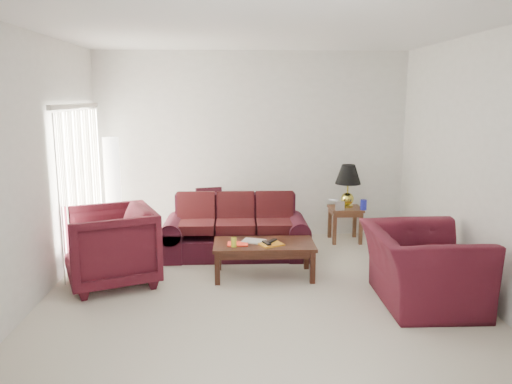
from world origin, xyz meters
TOP-DOWN VIEW (x-y plane):
  - floor at (0.00, 0.00)m, footprint 5.00×5.00m
  - blinds at (-2.42, 1.30)m, footprint 0.10×2.00m
  - sofa at (-0.27, 1.40)m, footprint 2.12×0.97m
  - throw_pillow at (-0.69, 2.11)m, footprint 0.43×0.28m
  - end_table at (1.48, 2.08)m, footprint 0.55×0.55m
  - table_lamp at (1.51, 2.12)m, footprint 0.52×0.52m
  - clock at (1.35, 1.89)m, footprint 0.15×0.08m
  - blue_canister at (1.72, 1.91)m, footprint 0.12×0.12m
  - picture_frame at (1.32, 2.28)m, footprint 0.17×0.19m
  - floor_lamp at (-2.16, 2.05)m, footprint 0.34×0.34m
  - armchair_left at (-1.81, 0.36)m, footprint 1.37×1.35m
  - armchair_right at (1.80, -0.39)m, footprint 1.14×1.31m
  - coffee_table at (0.09, 0.53)m, footprint 1.42×0.99m
  - magazine_red at (-0.25, 0.47)m, footprint 0.26×0.20m
  - magazine_white at (-0.04, 0.58)m, footprint 0.34×0.30m
  - magazine_orange at (0.17, 0.43)m, footprint 0.35×0.31m
  - remote_a at (0.12, 0.43)m, footprint 0.11×0.18m
  - remote_b at (0.19, 0.51)m, footprint 0.14×0.18m
  - yellow_glass at (-0.30, 0.38)m, footprint 0.09×0.09m

SIDE VIEW (x-z plane):
  - floor at x=0.00m, z-range 0.00..0.00m
  - coffee_table at x=0.09m, z-range 0.00..0.45m
  - end_table at x=1.48m, z-range 0.00..0.55m
  - armchair_right at x=1.80m, z-range 0.00..0.85m
  - sofa at x=-0.27m, z-range 0.00..0.86m
  - magazine_red at x=-0.25m, z-range 0.45..0.46m
  - magazine_white at x=-0.04m, z-range 0.45..0.47m
  - magazine_orange at x=0.17m, z-range 0.45..0.47m
  - remote_a at x=0.12m, z-range 0.47..0.49m
  - remote_b at x=0.19m, z-range 0.47..0.49m
  - armchair_left at x=-1.81m, z-range 0.00..0.96m
  - yellow_glass at x=-0.30m, z-range 0.45..0.57m
  - clock at x=1.35m, z-range 0.55..0.69m
  - blue_canister at x=1.72m, z-range 0.55..0.71m
  - picture_frame at x=1.32m, z-range 0.60..0.66m
  - throw_pillow at x=-0.69m, z-range 0.47..0.89m
  - floor_lamp at x=-2.16m, z-range 0.00..1.70m
  - table_lamp at x=1.51m, z-range 0.55..1.23m
  - blinds at x=-2.42m, z-range 0.00..2.16m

